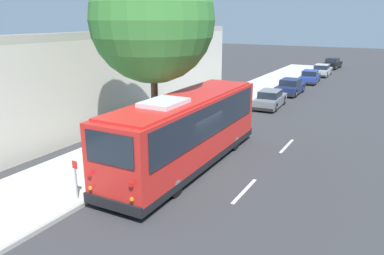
% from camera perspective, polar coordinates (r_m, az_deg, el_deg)
% --- Properties ---
extents(ground_plane, '(160.00, 160.00, 0.00)m').
position_cam_1_polar(ground_plane, '(16.48, -0.08, -6.35)').
color(ground_plane, '#333335').
extents(sidewalk_slab, '(80.00, 4.24, 0.15)m').
position_cam_1_polar(sidewalk_slab, '(18.52, -10.68, -3.79)').
color(sidewalk_slab, '#B2AFA8').
rests_on(sidewalk_slab, ground).
extents(curb_strip, '(80.00, 0.14, 0.15)m').
position_cam_1_polar(curb_strip, '(17.28, -5.03, -5.05)').
color(curb_strip, '#9D9A94').
rests_on(curb_strip, ground).
extents(shuttle_bus, '(10.39, 2.76, 3.33)m').
position_cam_1_polar(shuttle_bus, '(16.27, -0.79, -0.03)').
color(shuttle_bus, red).
rests_on(shuttle_bus, ground).
extents(parked_sedan_gray, '(4.30, 1.83, 1.29)m').
position_cam_1_polar(parked_sedan_gray, '(28.36, 11.81, 4.24)').
color(parked_sedan_gray, slate).
rests_on(parked_sedan_gray, ground).
extents(parked_sedan_navy, '(4.22, 1.79, 1.33)m').
position_cam_1_polar(parked_sedan_navy, '(33.81, 14.76, 5.99)').
color(parked_sedan_navy, '#19234C').
rests_on(parked_sedan_navy, ground).
extents(parked_sedan_blue, '(4.29, 1.87, 1.28)m').
position_cam_1_polar(parked_sedan_blue, '(40.51, 17.52, 7.36)').
color(parked_sedan_blue, navy).
rests_on(parked_sedan_blue, ground).
extents(parked_sedan_silver, '(4.64, 1.84, 1.28)m').
position_cam_1_polar(parked_sedan_silver, '(46.16, 19.16, 8.22)').
color(parked_sedan_silver, '#A8AAAF').
rests_on(parked_sedan_silver, ground).
extents(parked_sedan_black, '(4.48, 1.96, 1.32)m').
position_cam_1_polar(parked_sedan_black, '(53.35, 20.59, 9.08)').
color(parked_sedan_black, black).
rests_on(parked_sedan_black, ground).
extents(street_tree, '(5.56, 5.56, 9.73)m').
position_cam_1_polar(street_tree, '(17.35, -5.81, 17.22)').
color(street_tree, brown).
rests_on(street_tree, sidewalk_slab).
extents(sign_post_near, '(0.06, 0.22, 1.42)m').
position_cam_1_polar(sign_post_near, '(13.94, -17.26, -7.54)').
color(sign_post_near, gray).
rests_on(sign_post_near, sidewalk_slab).
extents(sign_post_far, '(0.06, 0.22, 1.34)m').
position_cam_1_polar(sign_post_far, '(14.74, -13.86, -6.12)').
color(sign_post_far, gray).
rests_on(sign_post_far, sidewalk_slab).
extents(building_backdrop, '(23.93, 6.15, 5.68)m').
position_cam_1_polar(building_backdrop, '(26.73, -12.44, 7.95)').
color(building_backdrop, beige).
rests_on(building_backdrop, ground).
extents(lane_stripe_mid, '(2.40, 0.14, 0.01)m').
position_cam_1_polar(lane_stripe_mid, '(14.65, 8.01, -9.52)').
color(lane_stripe_mid, silver).
rests_on(lane_stripe_mid, ground).
extents(lane_stripe_ahead, '(2.40, 0.14, 0.01)m').
position_cam_1_polar(lane_stripe_ahead, '(19.98, 14.24, -2.73)').
color(lane_stripe_ahead, silver).
rests_on(lane_stripe_ahead, ground).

